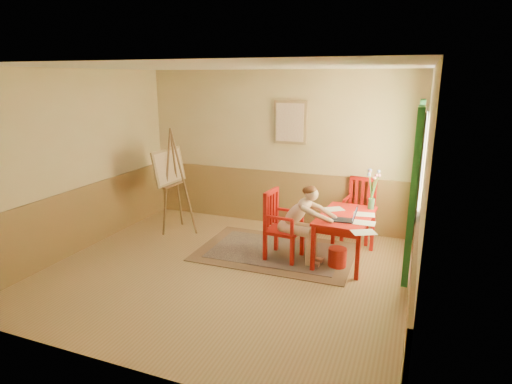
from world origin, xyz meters
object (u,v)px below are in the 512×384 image
at_px(table, 345,221).
at_px(chair_back, 359,209).
at_px(figure, 301,220).
at_px(chair_left, 281,225).
at_px(laptop, 346,218).
at_px(easel, 171,171).

bearing_deg(table, chair_back, 86.15).
bearing_deg(figure, chair_left, 174.57).
bearing_deg(laptop, table, 101.18).
height_order(chair_left, laptop, chair_left).
xyz_separation_m(chair_back, laptop, (-0.01, -1.27, 0.24)).
distance_m(chair_back, figure, 1.45).
bearing_deg(chair_left, laptop, -1.08).
bearing_deg(chair_left, table, 15.60).
distance_m(table, chair_back, 1.01).
relative_size(chair_left, laptop, 2.84).
height_order(table, chair_back, chair_back).
bearing_deg(easel, figure, -11.62).
bearing_deg(easel, chair_left, -12.48).
xyz_separation_m(chair_left, chair_back, (0.98, 1.25, -0.01)).
bearing_deg(table, figure, -154.78).
bearing_deg(figure, chair_back, 62.35).
distance_m(table, figure, 0.67).
xyz_separation_m(table, chair_left, (-0.91, -0.26, -0.10)).
relative_size(laptop, easel, 0.20).
relative_size(table, easel, 0.68).
bearing_deg(chair_left, figure, -5.43).
distance_m(table, easel, 3.15).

